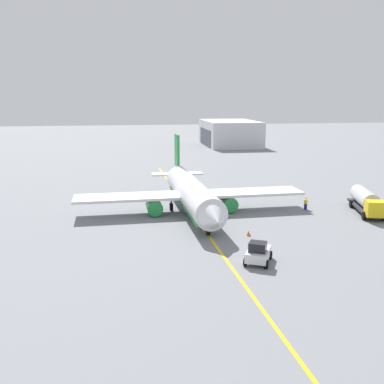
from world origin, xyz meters
The scene contains 8 objects.
ground_plane centered at (0.00, 0.00, 0.00)m, with size 400.00×400.00×0.00m, color slate.
airplane centered at (-0.48, -0.01, 2.70)m, with size 31.27×31.88×9.77m.
fuel_tanker centered at (3.79, 23.75, 1.73)m, with size 10.81×5.16×3.15m.
pushback_tug centered at (19.40, 3.21, 1.01)m, with size 4.12×3.60×2.20m.
refueling_worker centered at (0.65, 16.32, 0.82)m, with size 0.63×0.62×1.71m.
safety_cone_nose centered at (11.09, 4.77, 0.30)m, with size 0.53×0.53×0.59m, color #F2590F.
distant_hangar centered at (-85.00, 26.96, 4.05)m, with size 26.71×16.86×8.12m.
taxi_line_marking centered at (0.00, 0.00, 0.01)m, with size 80.60×0.30×0.01m, color yellow.
Camera 1 is at (58.01, -9.75, 15.67)m, focal length 41.21 mm.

